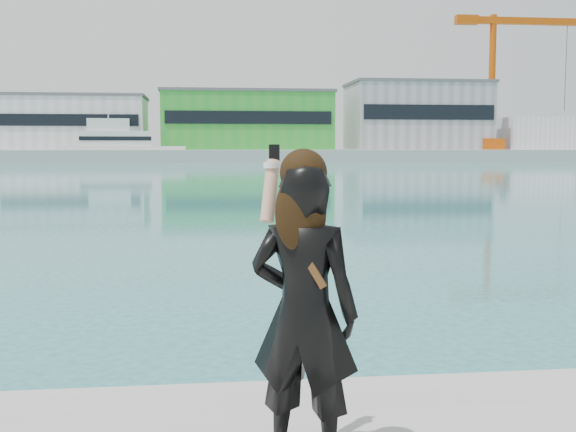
{
  "coord_description": "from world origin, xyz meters",
  "views": [
    {
      "loc": [
        -0.53,
        -4.09,
        2.49
      ],
      "look_at": [
        0.01,
        0.34,
        2.07
      ],
      "focal_mm": 45.0,
      "sensor_mm": 36.0,
      "label": 1
    }
  ],
  "objects_px": {
    "motor_yacht": "(119,146)",
    "woman": "(304,304)",
    "dock_crane": "(498,77)",
    "buoy_near": "(319,174)"
  },
  "relations": [
    {
      "from": "woman",
      "to": "motor_yacht",
      "type": "bearing_deg",
      "value": -60.19
    },
    {
      "from": "motor_yacht",
      "to": "woman",
      "type": "distance_m",
      "value": 115.77
    },
    {
      "from": "dock_crane",
      "to": "buoy_near",
      "type": "relative_size",
      "value": 48.0
    },
    {
      "from": "woman",
      "to": "dock_crane",
      "type": "bearing_deg",
      "value": -90.27
    },
    {
      "from": "motor_yacht",
      "to": "woman",
      "type": "height_order",
      "value": "motor_yacht"
    },
    {
      "from": "dock_crane",
      "to": "buoy_near",
      "type": "xyz_separation_m",
      "value": [
        -42.83,
        -60.83,
        -15.07
      ]
    },
    {
      "from": "buoy_near",
      "to": "woman",
      "type": "distance_m",
      "value": 62.42
    },
    {
      "from": "buoy_near",
      "to": "woman",
      "type": "xyz_separation_m",
      "value": [
        -10.36,
        -61.53,
        1.66
      ]
    },
    {
      "from": "motor_yacht",
      "to": "woman",
      "type": "relative_size",
      "value": 11.72
    },
    {
      "from": "dock_crane",
      "to": "motor_yacht",
      "type": "relative_size",
      "value": 1.2
    }
  ]
}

